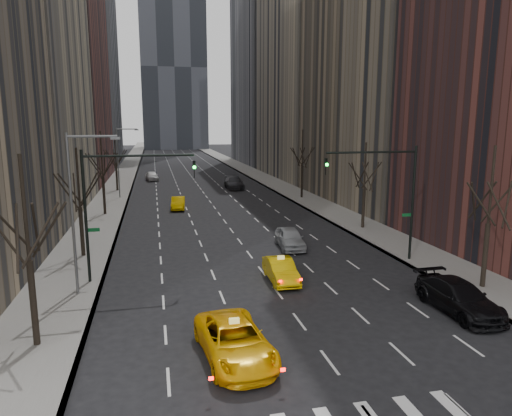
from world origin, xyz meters
TOP-DOWN VIEW (x-y plane):
  - ground at (0.00, 0.00)m, footprint 400.00×400.00m
  - sidewalk_left at (-12.25, 70.00)m, footprint 4.50×320.00m
  - sidewalk_right at (12.25, 70.00)m, footprint 4.50×320.00m
  - bld_left_far at (-21.50, 66.00)m, footprint 14.00×28.00m
  - bld_left_deep at (-21.50, 96.00)m, footprint 14.00×30.00m
  - bld_right_far at (21.50, 64.00)m, footprint 14.00×28.00m
  - bld_right_deep at (21.50, 95.00)m, footprint 14.00×30.00m
  - tree_lw_a at (-12.00, 4.00)m, footprint 3.36×3.50m
  - tree_lw_b at (-12.00, 18.00)m, footprint 3.36×3.50m
  - tree_lw_c at (-12.00, 34.00)m, footprint 3.36×3.50m
  - tree_lw_d at (-12.00, 52.00)m, footprint 3.36×3.50m
  - tree_rw_a at (12.00, 6.00)m, footprint 3.36×3.50m
  - tree_rw_b at (12.00, 22.00)m, footprint 3.36×3.50m
  - tree_rw_c at (12.00, 40.00)m, footprint 3.36×3.50m
  - traffic_mast_left at (-9.11, 12.00)m, footprint 6.69×0.39m
  - traffic_mast_right at (9.11, 12.00)m, footprint 6.69×0.39m
  - streetlight_near at (-10.84, 10.00)m, footprint 2.83×0.22m
  - streetlight_far at (-10.84, 45.00)m, footprint 2.83×0.22m
  - taxi_suv at (-3.73, 1.16)m, footprint 3.10×5.81m
  - taxi_sedan at (0.69, 9.87)m, footprint 1.59×4.33m
  - silver_sedan_ahead at (3.50, 17.16)m, footprint 2.28×4.82m
  - parked_suv_black at (8.40, 3.33)m, footprint 2.36×5.59m
  - far_taxi at (-4.17, 35.80)m, footprint 1.85×4.36m
  - far_suv_grey at (4.94, 50.85)m, footprint 2.58×6.11m
  - far_car_white at (-7.12, 63.70)m, footprint 2.43×4.86m

SIDE VIEW (x-z plane):
  - ground at x=0.00m, z-range 0.00..0.00m
  - sidewalk_left at x=-12.25m, z-range 0.00..0.15m
  - sidewalk_right at x=12.25m, z-range 0.00..0.15m
  - far_taxi at x=-4.17m, z-range 0.00..1.40m
  - taxi_sedan at x=0.69m, z-range 0.00..1.42m
  - taxi_suv at x=-3.73m, z-range 0.00..1.55m
  - far_car_white at x=-7.12m, z-range 0.00..1.59m
  - silver_sedan_ahead at x=3.50m, z-range 0.00..1.59m
  - parked_suv_black at x=8.40m, z-range 0.00..1.61m
  - far_suv_grey at x=4.94m, z-range 0.00..1.76m
  - tree_lw_d at x=-12.00m, z-range -0.12..7.24m
  - tree_lw_b at x=-12.00m, z-range -0.19..7.63m
  - tree_rw_b at x=12.00m, z-range -0.19..7.63m
  - tree_lw_a at x=-12.00m, z-range -0.26..8.02m
  - tree_rw_a at x=12.00m, z-range -0.26..8.02m
  - tree_lw_c at x=-12.00m, z-range -0.33..8.41m
  - tree_rw_c at x=12.00m, z-range -0.33..8.41m
  - traffic_mast_left at x=-9.11m, z-range 1.49..9.49m
  - traffic_mast_right at x=9.11m, z-range 1.49..9.49m
  - streetlight_near at x=-10.84m, z-range 1.12..10.12m
  - streetlight_far at x=-10.84m, z-range 1.12..10.12m
  - bld_left_far at x=-21.50m, z-range 0.00..44.00m
  - bld_right_far at x=21.50m, z-range 0.00..50.00m
  - bld_right_deep at x=21.50m, z-range 0.00..58.00m
  - bld_left_deep at x=-21.50m, z-range 0.00..60.00m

